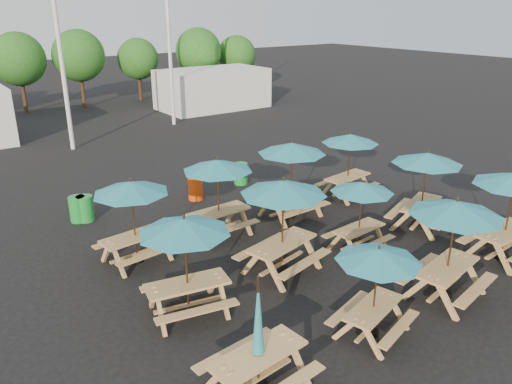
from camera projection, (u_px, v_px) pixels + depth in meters
ground at (286, 241)px, 14.81m from camera, size 120.00×120.00×0.00m
picnic_unit_0 at (258, 345)px, 8.77m from camera, size 1.96×1.75×2.34m
picnic_unit_1 at (185, 232)px, 10.62m from camera, size 2.37×2.37×2.36m
picnic_unit_2 at (131, 193)px, 12.95m from camera, size 2.20×2.20×2.33m
picnic_unit_3 at (378, 261)px, 10.00m from camera, size 2.15×2.15×2.04m
picnic_unit_4 at (283, 193)px, 12.36m from camera, size 2.61×2.61×2.55m
picnic_unit_5 at (218, 170)px, 14.49m from camera, size 2.13×2.13×2.41m
picnic_unit_6 at (456, 215)px, 11.25m from camera, size 2.46×2.46×2.48m
picnic_unit_7 at (362, 192)px, 13.70m from camera, size 1.87×1.87×2.05m
picnic_unit_8 at (292, 153)px, 15.78m from camera, size 2.24×2.24×2.54m
picnic_unit_10 at (427, 163)px, 15.01m from camera, size 2.69×2.69×2.46m
picnic_unit_11 at (350, 143)px, 17.62m from camera, size 2.25×2.25×2.35m
waste_bin_0 at (78, 209)px, 16.04m from camera, size 0.53×0.53×0.84m
waste_bin_1 at (85, 208)px, 16.08m from camera, size 0.53×0.53×0.84m
waste_bin_2 at (195, 188)px, 17.87m from camera, size 0.53×0.53×0.84m
waste_bin_3 at (241, 174)px, 19.43m from camera, size 0.53×0.53×0.84m
mast_0 at (56, 19)px, 22.25m from camera, size 0.20×0.20×12.00m
mast_1 at (168, 17)px, 27.33m from camera, size 0.20×0.20×12.00m
event_tent_1 at (212, 89)px, 33.72m from camera, size 7.00×4.00×2.60m
tree_3 at (18, 59)px, 31.43m from camera, size 3.36×3.36×5.09m
tree_4 at (79, 56)px, 33.07m from camera, size 3.41×3.41×5.17m
tree_5 at (138, 59)px, 35.92m from camera, size 2.94×2.94×4.45m
tree_6 at (198, 51)px, 36.61m from camera, size 3.38×3.38×5.13m
tree_7 at (237, 55)px, 38.65m from camera, size 2.95×2.95×4.48m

